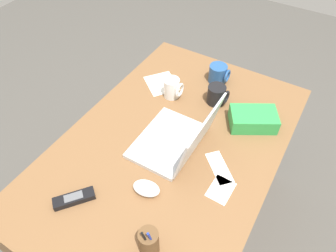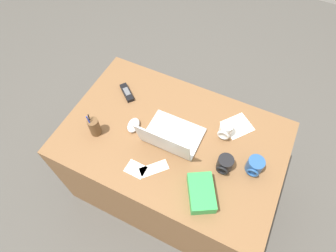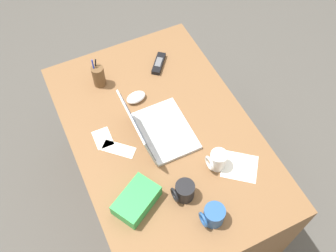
# 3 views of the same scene
# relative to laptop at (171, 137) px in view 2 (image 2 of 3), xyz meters

# --- Properties ---
(ground_plane) EXTENTS (6.00, 6.00, 0.00)m
(ground_plane) POSITION_rel_laptop_xyz_m (0.00, -0.03, -0.77)
(ground_plane) COLOR #4C4944
(desk) EXTENTS (1.27, 0.84, 0.72)m
(desk) POSITION_rel_laptop_xyz_m (0.00, -0.03, -0.41)
(desk) COLOR brown
(desk) RESTS_ON ground
(laptop) EXTENTS (0.31, 0.28, 0.23)m
(laptop) POSITION_rel_laptop_xyz_m (0.00, 0.00, 0.00)
(laptop) COLOR silver
(laptop) RESTS_ON desk
(computer_mouse) EXTENTS (0.08, 0.11, 0.04)m
(computer_mouse) POSITION_rel_laptop_xyz_m (0.24, 0.01, -0.03)
(computer_mouse) COLOR white
(computer_mouse) RESTS_ON desk
(coffee_mug_white) EXTENTS (0.09, 0.10, 0.09)m
(coffee_mug_white) POSITION_rel_laptop_xyz_m (-0.47, -0.04, -0.00)
(coffee_mug_white) COLOR #26518C
(coffee_mug_white) RESTS_ON desk
(coffee_mug_tall) EXTENTS (0.07, 0.09, 0.10)m
(coffee_mug_tall) POSITION_rel_laptop_xyz_m (-0.26, -0.17, 0.00)
(coffee_mug_tall) COLOR white
(coffee_mug_tall) RESTS_ON desk
(coffee_mug_spare) EXTENTS (0.08, 0.09, 0.09)m
(coffee_mug_spare) POSITION_rel_laptop_xyz_m (-0.33, 0.02, -0.00)
(coffee_mug_spare) COLOR black
(coffee_mug_spare) RESTS_ON desk
(cordless_phone) EXTENTS (0.14, 0.13, 0.03)m
(cordless_phone) POSITION_rel_laptop_xyz_m (0.40, -0.19, -0.03)
(cordless_phone) COLOR black
(cordless_phone) RESTS_ON desk
(pen_holder) EXTENTS (0.06, 0.06, 0.17)m
(pen_holder) POSITION_rel_laptop_xyz_m (0.41, 0.13, 0.01)
(pen_holder) COLOR brown
(pen_holder) RESTS_ON desk
(snack_bag) EXTENTS (0.20, 0.23, 0.07)m
(snack_bag) POSITION_rel_laptop_xyz_m (-0.27, 0.22, -0.01)
(snack_bag) COLOR green
(snack_bag) RESTS_ON desk
(paper_note_near_laptop) EXTENTS (0.15, 0.15, 0.00)m
(paper_note_near_laptop) POSITION_rel_laptop_xyz_m (0.01, 0.19, -0.05)
(paper_note_near_laptop) COLOR white
(paper_note_near_laptop) RESTS_ON desk
(paper_note_left) EXTENTS (0.11, 0.08, 0.00)m
(paper_note_left) POSITION_rel_laptop_xyz_m (0.09, 0.24, -0.05)
(paper_note_left) COLOR white
(paper_note_left) RESTS_ON desk
(paper_note_right) EXTENTS (0.21, 0.21, 0.00)m
(paper_note_right) POSITION_rel_laptop_xyz_m (-0.31, -0.26, -0.05)
(paper_note_right) COLOR white
(paper_note_right) RESTS_ON desk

